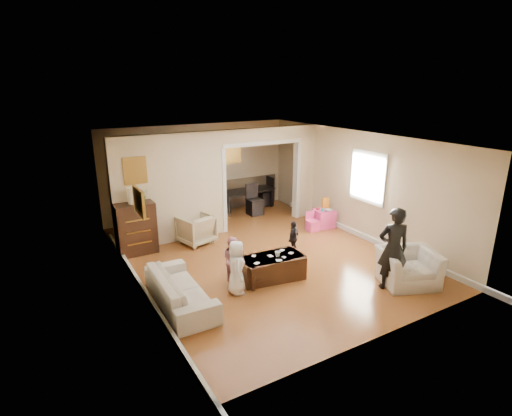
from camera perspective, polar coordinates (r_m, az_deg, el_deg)
floor at (r=9.00m, az=0.64°, el=-6.72°), size 7.00×7.00×0.00m
partition_left at (r=9.59m, az=-12.00°, el=2.67°), size 2.75×0.18×2.60m
partition_right at (r=11.34m, az=6.80°, el=5.18°), size 0.55×0.18×2.60m
partition_header at (r=10.40m, az=0.83°, el=10.48°), size 2.22×0.18×0.35m
window_pane at (r=9.84m, az=15.74°, el=4.27°), size 0.03×0.95×1.10m
framed_art_partition at (r=9.16m, az=-16.92°, el=5.14°), size 0.45×0.03×0.55m
framed_art_sofa_wall at (r=6.88m, az=-16.39°, el=0.84°), size 0.03×0.55×0.40m
framed_art_alcove at (r=11.92m, az=-3.28°, el=7.83°), size 0.45×0.03×0.55m
sofa at (r=7.15m, az=-10.79°, el=-11.31°), size 0.80×1.95×0.57m
armchair_back at (r=9.65m, az=-8.57°, el=-2.99°), size 0.91×0.93×0.69m
armchair_front at (r=8.19m, az=20.89°, el=-7.94°), size 1.29×1.22×0.66m
dresser at (r=9.29m, az=-16.80°, el=-2.81°), size 0.85×0.48×1.17m
table_lamp at (r=9.07m, az=-17.22°, el=1.72°), size 0.22×0.22×0.36m
potted_plant at (r=9.12m, az=-15.98°, el=1.74°), size 0.28×0.24×0.31m
coffee_table at (r=7.90m, az=2.25°, el=-8.48°), size 1.32×0.81×0.46m
coffee_cup at (r=7.79m, az=3.10°, el=-6.59°), size 0.13×0.13×0.10m
play_table at (r=10.79m, az=9.67°, el=-1.47°), size 0.55×0.55×0.46m
cereal_box at (r=10.82m, az=9.92°, el=0.69°), size 0.21×0.10×0.30m
cyan_cup at (r=10.61m, az=9.50°, el=-0.25°), size 0.08×0.08×0.08m
toy_block at (r=10.73m, az=8.84°, el=-0.10°), size 0.09×0.07×0.05m
play_bowl at (r=10.66m, az=10.35°, el=-0.30°), size 0.23×0.23×0.05m
dining_table at (r=12.16m, az=-1.70°, el=1.30°), size 1.83×1.15×0.61m
adult_person at (r=7.73m, az=19.00°, el=-5.51°), size 0.68×0.58×1.59m
child_kneel_a at (r=7.28m, az=-2.81°, el=-8.45°), size 0.47×0.57×1.01m
child_kneel_b at (r=7.73m, az=-3.36°, el=-7.29°), size 0.42×0.49×0.91m
child_toddler at (r=8.95m, az=5.39°, el=-4.26°), size 0.49×0.39×0.77m
craft_papers at (r=7.82m, az=2.63°, el=-6.90°), size 0.95×0.53×0.00m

